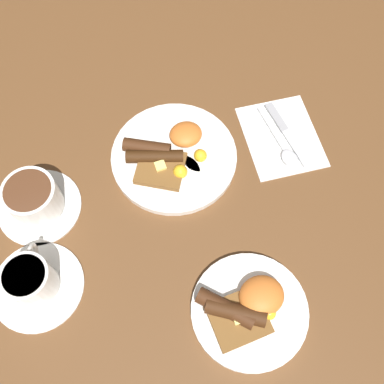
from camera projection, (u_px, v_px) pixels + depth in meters
ground_plane at (174, 159)px, 0.91m from camera, size 3.00×3.00×0.00m
breakfast_plate_near at (173, 156)px, 0.90m from camera, size 0.25×0.25×0.04m
breakfast_plate_far at (248, 309)px, 0.77m from camera, size 0.20×0.20×0.05m
teacup_near at (34, 200)px, 0.83m from camera, size 0.16×0.16×0.08m
teacup_far at (33, 282)px, 0.77m from camera, size 0.16×0.16×0.08m
napkin at (281, 136)px, 0.93m from camera, size 0.16×0.19×0.01m
knife at (285, 130)px, 0.93m from camera, size 0.04×0.17×0.01m
spoon at (286, 151)px, 0.91m from camera, size 0.04×0.16×0.01m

